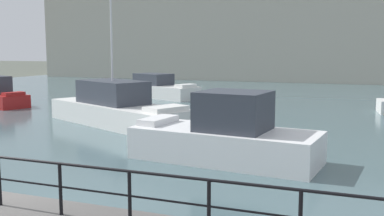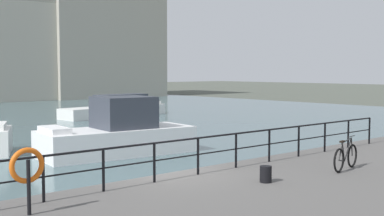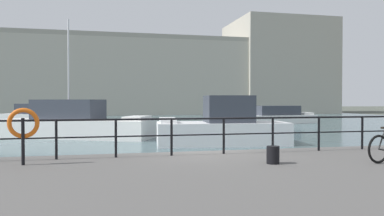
{
  "view_description": "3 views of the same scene",
  "coord_description": "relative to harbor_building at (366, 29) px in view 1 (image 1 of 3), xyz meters",
  "views": [
    {
      "loc": [
        7.58,
        -7.88,
        4.0
      ],
      "look_at": [
        2.56,
        5.12,
        2.18
      ],
      "focal_mm": 41.99,
      "sensor_mm": 36.0,
      "label": 1
    },
    {
      "loc": [
        -9.25,
        -11.51,
        3.68
      ],
      "look_at": [
        2.91,
        2.32,
        2.33
      ],
      "focal_mm": 47.87,
      "sensor_mm": 36.0,
      "label": 2
    },
    {
      "loc": [
        -3.02,
        -11.49,
        2.29
      ],
      "look_at": [
        0.93,
        5.46,
        1.95
      ],
      "focal_mm": 35.68,
      "sensor_mm": 36.0,
      "label": 3
    }
  ],
  "objects": [
    {
      "name": "moored_harbor_tender",
      "position": [
        -12.16,
        -41.2,
        -5.71
      ],
      "size": [
        9.83,
        6.65,
        7.27
      ],
      "rotation": [
        0.0,
        0.0,
        -0.44
      ],
      "color": "white",
      "rests_on": "water_basin"
    },
    {
      "name": "moored_cabin_cruiser",
      "position": [
        -16.1,
        -27.88,
        -5.83
      ],
      "size": [
        8.05,
        5.2,
        1.99
      ],
      "rotation": [
        0.0,
        0.0,
        -0.4
      ],
      "color": "white",
      "rests_on": "water_basin"
    },
    {
      "name": "moored_white_yacht",
      "position": [
        -4.39,
        -46.75,
        -5.69
      ],
      "size": [
        6.95,
        3.36,
        2.53
      ],
      "rotation": [
        0.0,
        0.0,
        3.03
      ],
      "color": "white",
      "rests_on": "water_basin"
    },
    {
      "name": "harbor_building",
      "position": [
        0.0,
        0.0,
        0.0
      ],
      "size": [
        74.09,
        15.12,
        16.72
      ],
      "color": "#B2AD9E",
      "rests_on": "ground_plane"
    },
    {
      "name": "water_basin",
      "position": [
        -7.41,
        -23.9,
        -6.6
      ],
      "size": [
        80.0,
        60.0,
        0.01
      ],
      "primitive_type": "cube",
      "color": "#476066",
      "rests_on": "ground_plane"
    }
  ]
}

